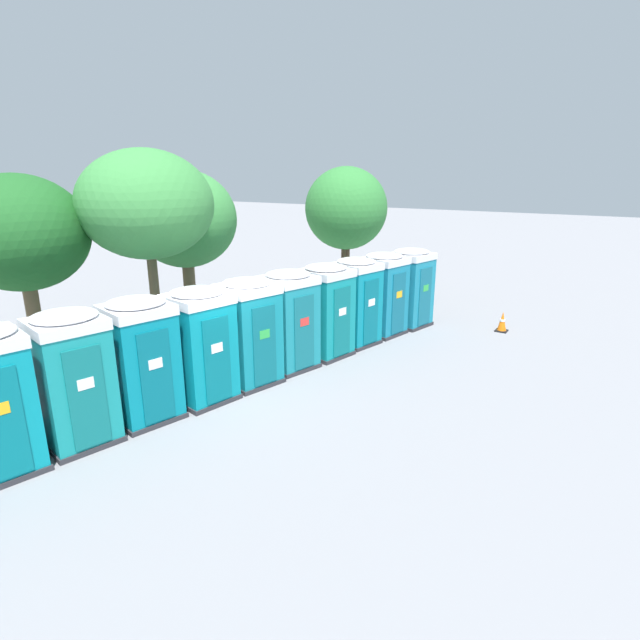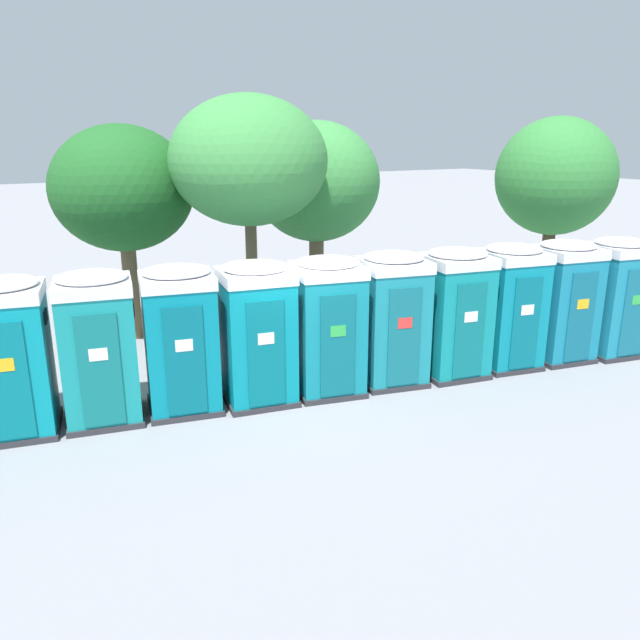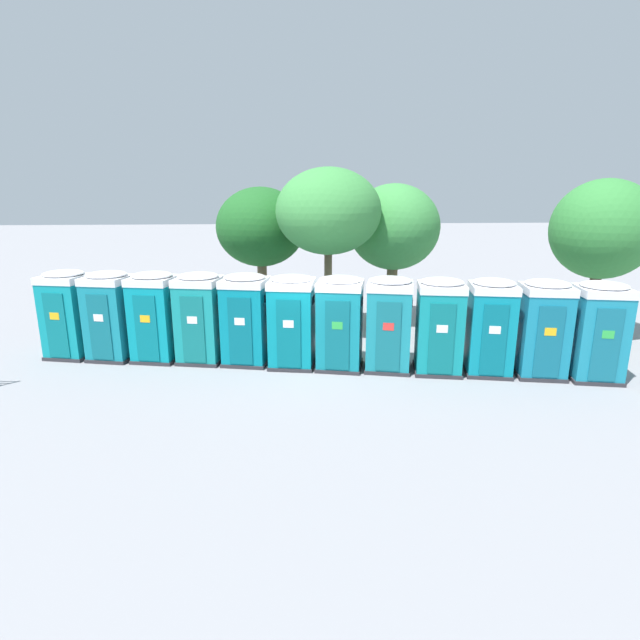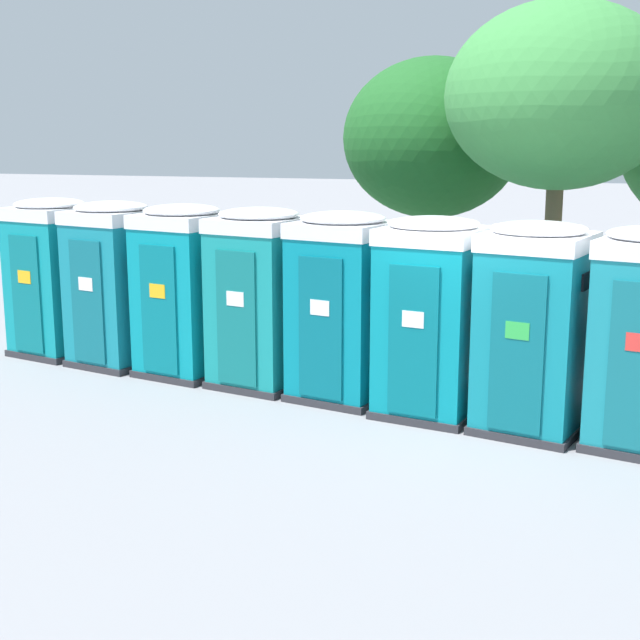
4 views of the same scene
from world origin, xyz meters
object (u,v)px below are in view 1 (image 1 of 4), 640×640
portapotty_7 (289,319)px  traffic_cone (502,322)px  street_tree_0 (20,234)px  street_tree_1 (146,205)px  portapotty_9 (356,301)px  portapotty_3 (73,378)px  portapotty_5 (201,345)px  portapotty_6 (249,331)px  portapotty_10 (383,293)px  street_tree_2 (185,220)px  street_tree_3 (346,209)px  portapotty_8 (326,310)px  portapotty_4 (142,359)px  portapotty_11 (410,287)px

portapotty_7 → traffic_cone: portapotty_7 is taller
street_tree_0 → street_tree_1: (2.23, -1.87, 0.62)m
portapotty_9 → portapotty_3: bearing=168.7°
portapotty_5 → portapotty_9: same height
portapotty_6 → portapotty_7: 1.32m
street_tree_1 → traffic_cone: (7.46, -7.26, -3.76)m
portapotty_10 → street_tree_2: size_ratio=0.51×
portapotty_7 → street_tree_3: 8.10m
portapotty_9 → portapotty_10: size_ratio=1.00×
portapotty_6 → street_tree_1: street_tree_1 is taller
portapotty_7 → portapotty_8: same height
portapotty_9 → portapotty_10: bearing=-11.1°
portapotty_4 → portapotty_6: (2.56, -0.60, 0.00)m
street_tree_2 → traffic_cone: 10.45m
portapotty_3 → street_tree_1: bearing=31.7°
portapotty_10 → traffic_cone: bearing=-54.2°
portapotty_10 → portapotty_8: bearing=170.2°
portapotty_3 → portapotty_6: bearing=-12.4°
street_tree_1 → street_tree_0: bearing=140.1°
portapotty_7 → portapotty_9: (2.58, -0.49, 0.00)m
portapotty_7 → traffic_cone: bearing=-32.3°
street_tree_1 → portapotty_4: bearing=-134.1°
portapotty_6 → street_tree_0: 5.96m
street_tree_0 → portapotty_4: bearing=-93.7°
portapotty_6 → traffic_cone: portapotty_6 is taller
portapotty_5 → portapotty_10: bearing=-10.5°
portapotty_5 → street_tree_1: bearing=67.1°
portapotty_5 → traffic_cone: bearing=-26.4°
traffic_cone → portapotty_5: bearing=153.6°
portapotty_7 → street_tree_0: bearing=124.2°
street_tree_0 → portapotty_8: bearing=-48.9°
portapotty_6 → portapotty_7: size_ratio=1.00×
portapotty_11 → street_tree_2: (-4.07, 5.83, 2.17)m
portapotty_8 → street_tree_0: 7.70m
portapotty_4 → street_tree_0: 4.97m
portapotty_9 → street_tree_0: 8.71m
portapotty_5 → portapotty_6: same height
portapotty_11 → street_tree_2: street_tree_2 is taller
portapotty_10 → street_tree_1: 7.22m
street_tree_1 → street_tree_2: bearing=28.9°
portapotty_3 → portapotty_8: bearing=-11.8°
portapotty_6 → street_tree_0: bearing=114.2°
portapotty_9 → traffic_cone: (3.53, -3.37, -0.97)m
portapotty_8 → traffic_cone: 6.09m
street_tree_2 → portapotty_7: bearing=-102.8°
portapotty_6 → portapotty_9: size_ratio=1.00×
portapotty_8 → portapotty_7: bearing=166.9°
street_tree_1 → street_tree_2: (2.42, 1.34, -0.61)m
portapotty_9 → street_tree_0: street_tree_0 is taller
portapotty_4 → street_tree_3: bearing=9.3°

